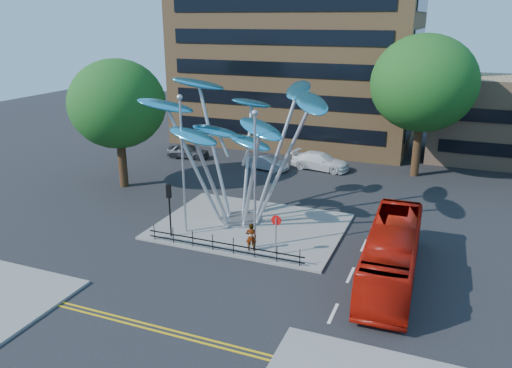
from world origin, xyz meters
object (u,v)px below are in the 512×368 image
at_px(street_lamp_right, 255,168).
at_px(parked_car_left, 188,151).
at_px(pedestrian, 251,237).
at_px(tree_right, 424,83).
at_px(traffic_light_island, 169,199).
at_px(no_entry_sign_island, 276,228).
at_px(parked_car_mid, 267,163).
at_px(tree_left, 117,104).
at_px(leaf_sculpture, 239,122).
at_px(street_lamp_left, 182,153).
at_px(parked_car_right, 320,161).
at_px(red_bus, 392,253).

height_order(street_lamp_right, parked_car_left, street_lamp_right).
relative_size(street_lamp_right, pedestrian, 4.86).
distance_m(tree_right, traffic_light_island, 24.06).
relative_size(tree_right, street_lamp_right, 1.46).
xyz_separation_m(no_entry_sign_island, parked_car_mid, (-6.71, 16.25, -1.15)).
relative_size(tree_left, leaf_sculpture, 0.81).
xyz_separation_m(tree_right, street_lamp_right, (-7.50, -19.00, -2.94)).
height_order(street_lamp_left, parked_car_right, street_lamp_left).
relative_size(tree_right, red_bus, 1.14).
relative_size(street_lamp_left, street_lamp_right, 1.06).
bearing_deg(no_entry_sign_island, tree_left, 154.93).
distance_m(traffic_light_island, parked_car_right, 18.93).
xyz_separation_m(street_lamp_right, pedestrian, (-0.04, -0.50, -4.09)).
bearing_deg(parked_car_right, street_lamp_right, -170.88).
bearing_deg(no_entry_sign_island, street_lamp_right, 162.13).
relative_size(parked_car_mid, parked_car_right, 0.75).
xyz_separation_m(street_lamp_right, parked_car_mid, (-5.21, 15.77, -4.43)).
bearing_deg(parked_car_mid, red_bus, -131.46).
distance_m(tree_left, street_lamp_right, 16.19).
bearing_deg(parked_car_left, street_lamp_right, -146.17).
bearing_deg(street_lamp_left, traffic_light_island, -116.57).
bearing_deg(leaf_sculpture, red_bus, -22.01).
bearing_deg(street_lamp_left, leaf_sculpture, 52.60).
relative_size(tree_right, leaf_sculpture, 0.95).
height_order(tree_left, no_entry_sign_island, tree_left).
bearing_deg(tree_left, leaf_sculpture, -15.55).
height_order(street_lamp_right, red_bus, street_lamp_right).
bearing_deg(tree_right, street_lamp_left, -124.05).
bearing_deg(street_lamp_left, pedestrian, -11.40).
distance_m(tree_left, parked_car_right, 18.47).
height_order(tree_left, parked_car_left, tree_left).
height_order(street_lamp_left, pedestrian, street_lamp_left).
xyz_separation_m(tree_right, parked_car_right, (-8.21, -1.28, -7.26)).
relative_size(parked_car_left, parked_car_mid, 1.03).
distance_m(traffic_light_island, no_entry_sign_island, 7.05).
xyz_separation_m(tree_right, tree_left, (-22.00, -12.00, -1.24)).
bearing_deg(tree_left, parked_car_right, 37.88).
height_order(street_lamp_left, traffic_light_island, street_lamp_left).
height_order(tree_left, pedestrian, tree_left).
relative_size(leaf_sculpture, parked_car_right, 2.36).
bearing_deg(tree_left, street_lamp_left, -34.38).
height_order(tree_right, street_lamp_left, tree_right).
xyz_separation_m(leaf_sculpture, traffic_light_island, (-2.93, -4.18, -4.26)).
relative_size(street_lamp_right, traffic_light_island, 2.42).
height_order(red_bus, pedestrian, red_bus).
bearing_deg(leaf_sculpture, street_lamp_left, -127.40).
distance_m(tree_left, red_bus, 24.33).
height_order(tree_right, parked_car_right, tree_right).
distance_m(tree_left, leaf_sculpture, 12.38).
bearing_deg(no_entry_sign_island, parked_car_left, 131.92).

